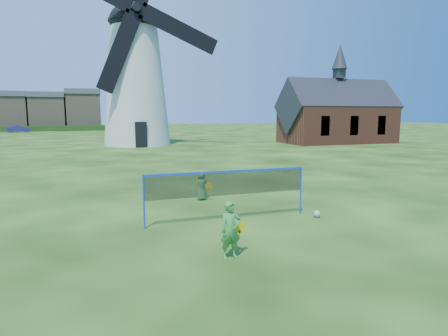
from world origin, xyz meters
TOP-DOWN VIEW (x-y plane):
  - ground at (0.00, 0.00)m, footprint 220.00×220.00m
  - windmill at (0.43, 29.26)m, footprint 15.91×6.74m
  - chapel at (21.90, 25.20)m, footprint 12.62×6.12m
  - badminton_net at (0.03, -0.36)m, footprint 5.05×0.05m
  - player_girl at (-0.90, -3.20)m, footprint 0.67×0.36m
  - player_boy at (0.03, 2.62)m, footprint 0.66×0.49m
  - play_ball at (2.81, -0.91)m, footprint 0.22×0.22m
  - car_right at (-16.37, 62.60)m, footprint 3.99×2.06m

SIDE VIEW (x-z plane):
  - ground at x=0.00m, z-range 0.00..0.00m
  - play_ball at x=2.81m, z-range 0.00..0.22m
  - player_boy at x=0.03m, z-range 0.00..1.09m
  - car_right at x=-16.37m, z-range 0.00..1.25m
  - player_girl at x=-0.90m, z-range 0.00..1.30m
  - badminton_net at x=0.03m, z-range 0.36..1.91m
  - chapel at x=21.90m, z-range -2.33..8.34m
  - windmill at x=0.43m, z-range -3.39..17.57m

